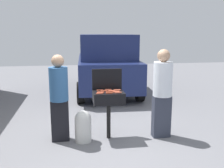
{
  "coord_description": "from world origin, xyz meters",
  "views": [
    {
      "loc": [
        -0.48,
        -4.69,
        2.07
      ],
      "look_at": [
        0.35,
        0.56,
        1.0
      ],
      "focal_mm": 40.72,
      "sensor_mm": 36.0,
      "label": 1
    }
  ],
  "objects": [
    {
      "name": "hot_dog_9",
      "position": [
        0.38,
        0.16,
        0.96
      ],
      "size": [
        0.13,
        0.03,
        0.03
      ],
      "primitive_type": "cylinder",
      "rotation": [
        0.0,
        1.57,
        -0.04
      ],
      "color": "#C6593D",
      "rests_on": "bbq_grill"
    },
    {
      "name": "hot_dog_8",
      "position": [
        0.19,
        -0.09,
        0.96
      ],
      "size": [
        0.13,
        0.03,
        0.03
      ],
      "primitive_type": "cylinder",
      "rotation": [
        0.0,
        1.57,
        -0.03
      ],
      "color": "#AD4228",
      "rests_on": "bbq_grill"
    },
    {
      "name": "hot_dog_7",
      "position": [
        0.38,
        0.12,
        0.96
      ],
      "size": [
        0.13,
        0.03,
        0.03
      ],
      "primitive_type": "cylinder",
      "rotation": [
        0.0,
        1.57,
        -0.03
      ],
      "color": "#C6593D",
      "rests_on": "bbq_grill"
    },
    {
      "name": "bbq_grill",
      "position": [
        0.2,
        0.06,
        0.8
      ],
      "size": [
        0.6,
        0.44,
        0.95
      ],
      "color": "black",
      "rests_on": "ground"
    },
    {
      "name": "hot_dog_3",
      "position": [
        0.04,
        -0.0,
        0.96
      ],
      "size": [
        0.13,
        0.04,
        0.03
      ],
      "primitive_type": "cylinder",
      "rotation": [
        0.0,
        1.57,
        -0.09
      ],
      "color": "#AD4228",
      "rests_on": "bbq_grill"
    },
    {
      "name": "hot_dog_14",
      "position": [
        0.22,
        0.14,
        0.96
      ],
      "size": [
        0.13,
        0.03,
        0.03
      ],
      "primitive_type": "cylinder",
      "rotation": [
        0.0,
        1.57,
        -0.05
      ],
      "color": "#AD4228",
      "rests_on": "bbq_grill"
    },
    {
      "name": "hot_dog_12",
      "position": [
        0.37,
        -0.08,
        0.96
      ],
      "size": [
        0.13,
        0.03,
        0.03
      ],
      "primitive_type": "cylinder",
      "rotation": [
        0.0,
        1.57,
        -0.03
      ],
      "color": "#C6593D",
      "rests_on": "bbq_grill"
    },
    {
      "name": "parked_minivan",
      "position": [
        0.71,
        4.19,
        1.03
      ],
      "size": [
        2.19,
        4.48,
        2.02
      ],
      "rotation": [
        0.0,
        0.0,
        3.1
      ],
      "color": "navy",
      "rests_on": "ground"
    },
    {
      "name": "hot_dog_11",
      "position": [
        0.01,
        -0.09,
        0.96
      ],
      "size": [
        0.13,
        0.03,
        0.03
      ],
      "primitive_type": "cylinder",
      "rotation": [
        0.0,
        1.57,
        0.06
      ],
      "color": "#B74C33",
      "rests_on": "bbq_grill"
    },
    {
      "name": "hot_dog_0",
      "position": [
        0.34,
        0.01,
        0.96
      ],
      "size": [
        0.13,
        0.03,
        0.03
      ],
      "primitive_type": "cylinder",
      "rotation": [
        0.0,
        1.57,
        -0.02
      ],
      "color": "#AD4228",
      "rests_on": "bbq_grill"
    },
    {
      "name": "propane_tank",
      "position": [
        -0.31,
        -0.02,
        0.32
      ],
      "size": [
        0.32,
        0.32,
        0.62
      ],
      "color": "silver",
      "rests_on": "ground"
    },
    {
      "name": "person_right",
      "position": [
        1.26,
        -0.03,
        0.96
      ],
      "size": [
        0.37,
        0.37,
        1.77
      ],
      "rotation": [
        0.0,
        0.0,
        3.26
      ],
      "color": "#333847",
      "rests_on": "ground"
    },
    {
      "name": "hot_dog_2",
      "position": [
        0.26,
        0.08,
        0.96
      ],
      "size": [
        0.13,
        0.03,
        0.03
      ],
      "primitive_type": "cylinder",
      "rotation": [
        0.0,
        1.57,
        -0.05
      ],
      "color": "#B74C33",
      "rests_on": "bbq_grill"
    },
    {
      "name": "hot_dog_13",
      "position": [
        0.21,
        0.2,
        0.96
      ],
      "size": [
        0.13,
        0.03,
        0.03
      ],
      "primitive_type": "cylinder",
      "rotation": [
        0.0,
        1.57,
        -0.03
      ],
      "color": "#C6593D",
      "rests_on": "bbq_grill"
    },
    {
      "name": "hot_dog_5",
      "position": [
        0.03,
        -0.04,
        0.96
      ],
      "size": [
        0.13,
        0.04,
        0.03
      ],
      "primitive_type": "cylinder",
      "rotation": [
        0.0,
        1.57,
        0.08
      ],
      "color": "#AD4228",
      "rests_on": "bbq_grill"
    },
    {
      "name": "hot_dog_1",
      "position": [
        0.04,
        0.17,
        0.96
      ],
      "size": [
        0.13,
        0.03,
        0.03
      ],
      "primitive_type": "cylinder",
      "rotation": [
        0.0,
        1.57,
        0.05
      ],
      "color": "#B74C33",
      "rests_on": "bbq_grill"
    },
    {
      "name": "ground_plane",
      "position": [
        0.0,
        0.0,
        0.0
      ],
      "size": [
        24.0,
        24.0,
        0.0
      ],
      "primitive_type": "plane",
      "color": "slate"
    },
    {
      "name": "hot_dog_6",
      "position": [
        0.34,
        -0.03,
        0.96
      ],
      "size": [
        0.13,
        0.03,
        0.03
      ],
      "primitive_type": "cylinder",
      "rotation": [
        0.0,
        1.57,
        0.06
      ],
      "color": "#B74C33",
      "rests_on": "bbq_grill"
    },
    {
      "name": "hot_dog_4",
      "position": [
        0.11,
        0.11,
        0.96
      ],
      "size": [
        0.13,
        0.03,
        0.03
      ],
      "primitive_type": "cylinder",
      "rotation": [
        0.0,
        1.57,
        -0.07
      ],
      "color": "#AD4228",
      "rests_on": "bbq_grill"
    },
    {
      "name": "grill_lid_open",
      "position": [
        0.2,
        0.28,
        1.16
      ],
      "size": [
        0.6,
        0.05,
        0.42
      ],
      "primitive_type": "cube",
      "color": "black",
      "rests_on": "bbq_grill"
    },
    {
      "name": "hot_dog_10",
      "position": [
        0.21,
        0.02,
        0.96
      ],
      "size": [
        0.13,
        0.04,
        0.03
      ],
      "primitive_type": "cylinder",
      "rotation": [
        0.0,
        1.57,
        0.09
      ],
      "color": "#AD4228",
      "rests_on": "bbq_grill"
    },
    {
      "name": "person_left",
      "position": [
        -0.75,
        0.09,
        0.91
      ],
      "size": [
        0.35,
        0.35,
        1.68
      ],
      "rotation": [
        0.0,
        0.0,
        0.02
      ],
      "color": "black",
      "rests_on": "ground"
    }
  ]
}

